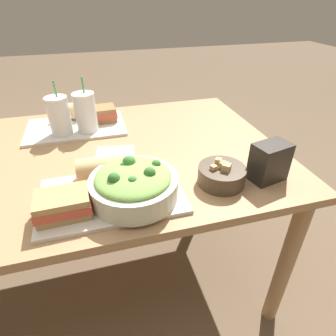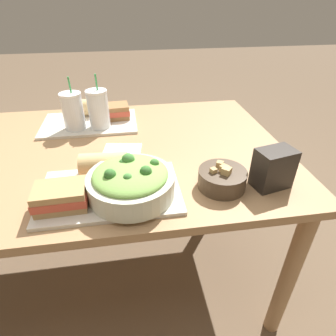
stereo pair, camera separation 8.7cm
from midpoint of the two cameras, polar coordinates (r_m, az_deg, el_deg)
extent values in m
plane|color=brown|center=(1.58, -13.59, -20.19)|extent=(12.00, 12.00, 0.00)
cube|color=#A37A51|center=(1.12, -18.12, 1.86)|extent=(1.47, 0.93, 0.03)
cylinder|color=#A37A51|center=(1.22, 20.82, -17.97)|extent=(0.06, 0.06, 0.68)
cylinder|color=#A37A51|center=(1.75, 6.35, 1.65)|extent=(0.06, 0.06, 0.68)
cube|color=beige|center=(0.87, -14.09, -5.60)|extent=(0.42, 0.27, 0.01)
cube|color=beige|center=(1.34, -19.95, 7.73)|extent=(0.42, 0.27, 0.01)
cylinder|color=beige|center=(0.83, -9.93, -3.99)|extent=(0.26, 0.26, 0.07)
ellipsoid|color=#7FB251|center=(0.80, -10.18, -1.85)|extent=(0.22, 0.22, 0.05)
sphere|color=#427F38|center=(0.83, -10.88, 1.14)|extent=(0.04, 0.04, 0.04)
sphere|color=#427F38|center=(0.82, -5.46, 0.71)|extent=(0.03, 0.03, 0.03)
sphere|color=#427F38|center=(0.76, -10.48, -2.66)|extent=(0.03, 0.03, 0.03)
sphere|color=#38702D|center=(0.83, -11.94, 0.32)|extent=(0.02, 0.02, 0.02)
sphere|color=#38702D|center=(0.77, -14.11, -2.22)|extent=(0.03, 0.03, 0.03)
sphere|color=#38702D|center=(0.78, -6.94, -1.12)|extent=(0.03, 0.03, 0.03)
cube|color=beige|center=(0.78, -11.73, -2.75)|extent=(0.05, 0.06, 0.01)
cube|color=beige|center=(0.78, -7.16, -2.12)|extent=(0.05, 0.05, 0.01)
cylinder|color=#473828|center=(0.90, 8.13, -1.56)|extent=(0.15, 0.15, 0.06)
cylinder|color=#5B2D19|center=(0.89, 8.24, -0.37)|extent=(0.14, 0.14, 0.01)
cube|color=tan|center=(0.88, 8.49, 0.42)|extent=(0.03, 0.03, 0.02)
cube|color=tan|center=(0.87, 8.99, -0.02)|extent=(0.04, 0.04, 0.03)
cube|color=tan|center=(0.90, 7.52, 1.26)|extent=(0.03, 0.03, 0.02)
cube|color=tan|center=(0.87, 6.45, -0.09)|extent=(0.02, 0.02, 0.02)
cube|color=tan|center=(0.88, 8.44, 0.32)|extent=(0.02, 0.02, 0.02)
cube|color=tan|center=(0.84, -23.12, -8.08)|extent=(0.14, 0.10, 0.02)
cube|color=#C64C38|center=(0.82, -23.45, -6.92)|extent=(0.15, 0.11, 0.02)
cube|color=tan|center=(0.81, -23.78, -5.71)|extent=(0.14, 0.10, 0.02)
cylinder|color=tan|center=(0.92, -15.88, -0.16)|extent=(0.16, 0.08, 0.08)
cylinder|color=beige|center=(0.92, -11.31, 0.37)|extent=(0.01, 0.07, 0.07)
cube|color=olive|center=(1.36, -15.27, 9.62)|extent=(0.14, 0.11, 0.02)
cube|color=#C64C38|center=(1.35, -15.41, 10.47)|extent=(0.15, 0.11, 0.02)
cube|color=olive|center=(1.34, -15.55, 11.33)|extent=(0.14, 0.11, 0.02)
cylinder|color=tan|center=(1.41, -21.47, 10.63)|extent=(0.13, 0.10, 0.08)
cylinder|color=beige|center=(1.40, -19.37, 10.83)|extent=(0.02, 0.07, 0.07)
cylinder|color=silver|center=(1.26, -23.10, 9.50)|extent=(0.09, 0.09, 0.15)
cylinder|color=black|center=(1.27, -23.01, 9.11)|extent=(0.08, 0.08, 0.12)
cylinder|color=white|center=(1.24, -23.90, 12.81)|extent=(0.09, 0.09, 0.01)
cylinder|color=green|center=(1.23, -23.94, 14.32)|extent=(0.01, 0.02, 0.08)
cylinder|color=silver|center=(1.25, -18.32, 10.44)|extent=(0.09, 0.09, 0.16)
cylinder|color=#701E47|center=(1.25, -18.24, 10.02)|extent=(0.08, 0.08, 0.13)
cylinder|color=white|center=(1.22, -18.99, 13.95)|extent=(0.09, 0.09, 0.01)
cylinder|color=green|center=(1.21, -18.96, 15.49)|extent=(0.01, 0.02, 0.08)
cube|color=#28231E|center=(0.94, 17.47, 1.11)|extent=(0.13, 0.10, 0.13)
cube|color=white|center=(1.10, -12.89, 3.00)|extent=(0.16, 0.12, 0.00)
camera|label=1|loc=(0.04, -92.82, -1.83)|focal=30.00mm
camera|label=2|loc=(0.04, 87.18, 1.83)|focal=30.00mm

